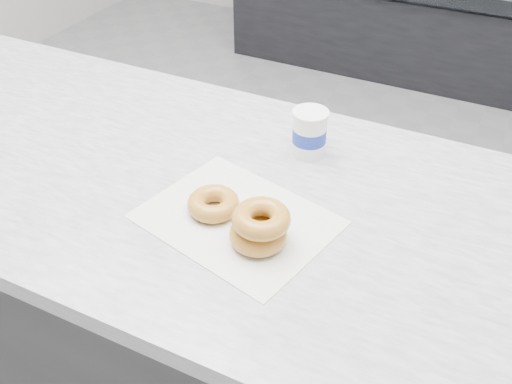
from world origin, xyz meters
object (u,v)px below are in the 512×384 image
counter (215,325)px  donut_single (213,204)px  donut_stack (260,227)px  coffee_cup (309,132)px

counter → donut_single: size_ratio=30.72×
counter → donut_stack: 0.53m
donut_single → counter: bearing=129.7°
donut_single → coffee_cup: bearing=71.9°
donut_single → coffee_cup: size_ratio=0.97×
donut_single → donut_stack: bearing=-19.0°
counter → coffee_cup: 0.56m
donut_stack → coffee_cup: coffee_cup is taller
counter → coffee_cup: (0.15, 0.19, 0.50)m
counter → coffee_cup: size_ratio=29.68×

